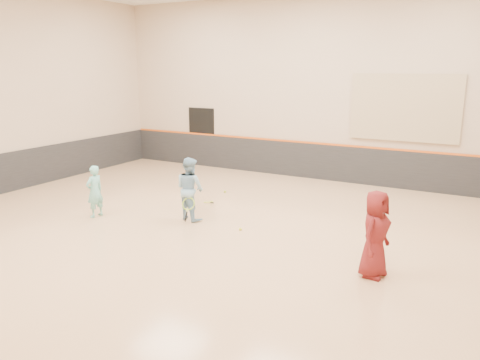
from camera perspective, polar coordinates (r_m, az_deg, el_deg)
The scene contains 14 objects.
room at distance 10.63m, azimuth -2.08°, elevation -2.07°, with size 15.04×12.04×6.22m.
wainscot_back at distance 15.96m, azimuth 8.96°, elevation 2.28°, with size 14.90×0.04×1.20m, color #232326.
wainscot_left at distance 15.77m, azimuth -26.10°, elevation 0.91°, with size 0.04×11.90×1.20m, color #232326.
accent_stripe at distance 15.84m, azimuth 9.03°, elevation 4.48°, with size 14.90×0.03×0.06m, color #D85914.
acoustic_panel at distance 14.98m, azimuth 19.42°, elevation 8.30°, with size 3.20×0.08×2.00m, color tan.
doorway at distance 17.88m, azimuth -4.69°, elevation 5.24°, with size 1.10×0.05×2.20m, color black.
girl at distance 12.25m, azimuth -17.29°, elevation -1.33°, with size 0.48×0.32×1.32m, color #7AD4C9.
instructor at distance 11.54m, azimuth -6.12°, elevation -1.05°, with size 0.76×0.59×1.56m, color #89B6D4.
young_man at distance 8.69m, azimuth 16.15°, elevation -6.33°, with size 0.78×0.51×1.60m, color maroon.
held_racket at distance 11.30m, azimuth -6.30°, elevation -2.91°, with size 0.40×0.40×0.63m, color #AFE331, non-canonical shape.
spare_racket at distance 13.10m, azimuth -3.88°, elevation -2.47°, with size 0.59×0.59×0.13m, color #BBD02D, non-canonical shape.
ball_under_racket at distance 10.88m, azimuth 0.05°, elevation -6.01°, with size 0.07×0.07×0.07m, color yellow.
ball_in_hand at distance 8.44m, azimuth 16.55°, elevation -5.03°, with size 0.07×0.07×0.07m, color #D0E234.
ball_beside_spare at distance 14.09m, azimuth -1.85°, elevation -1.42°, with size 0.07×0.07×0.07m, color #BCD732.
Camera 1 is at (5.26, -8.78, 3.68)m, focal length 35.00 mm.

